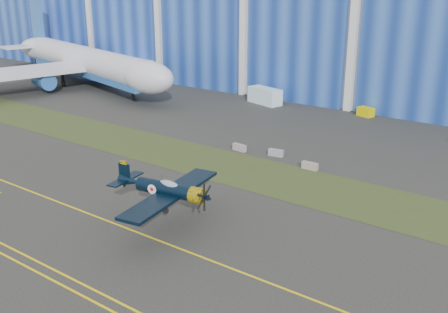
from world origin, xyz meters
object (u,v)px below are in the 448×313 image
Objects in this scene: jetliner at (85,30)px; shipping_container at (265,96)px; tug at (366,112)px; warbird at (165,189)px.

shipping_container is (38.94, 7.95, -10.15)m from jetliner.
jetliner is 30.76× the size of tug.
warbird is at bearing -52.17° from shipping_container.
warbird is 2.18× the size of shipping_container.
tug is at bearing 82.16° from warbird.
shipping_container is at bearing 26.16° from jetliner.
jetliner reaches higher than warbird.
warbird reaches higher than shipping_container.
tug is (57.33, 10.12, -10.84)m from jetliner.
warbird is 5.66× the size of tug.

